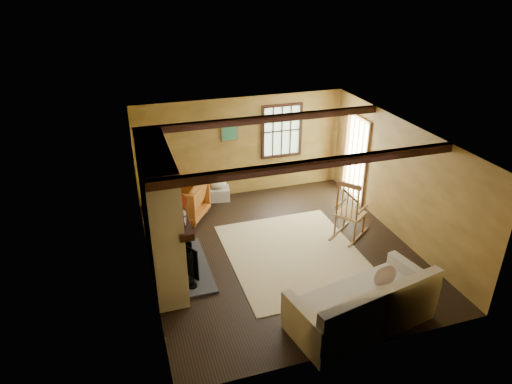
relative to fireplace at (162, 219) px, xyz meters
name	(u,v)px	position (x,y,z in m)	size (l,w,h in m)	color
ground	(281,251)	(2.23, 0.00, -1.10)	(5.50, 5.50, 0.00)	black
room_envelope	(289,169)	(2.45, 0.26, 0.53)	(5.02, 5.52, 2.44)	#AD883D
fireplace	(162,219)	(0.00, 0.00, 0.00)	(1.02, 2.30, 2.40)	#AB5D42
rug	(294,255)	(2.43, -0.20, -1.10)	(2.50, 3.00, 0.01)	#CBB987
rocking_chair	(350,213)	(3.75, 0.12, -0.56)	(1.03, 0.94, 1.28)	tan
sofa	(364,308)	(2.71, -2.32, -0.77)	(2.43, 1.44, 0.92)	beige
firewood_pile	(159,202)	(0.17, 2.60, -0.98)	(0.69, 0.12, 0.25)	brown
laundry_basket	(219,194)	(1.58, 2.55, -0.95)	(0.50, 0.38, 0.30)	silver
basket_pillow	(218,184)	(1.58, 2.55, -0.71)	(0.39, 0.31, 0.19)	beige
armchair	(184,201)	(0.65, 1.93, -0.69)	(0.89, 0.91, 0.83)	#BF6026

